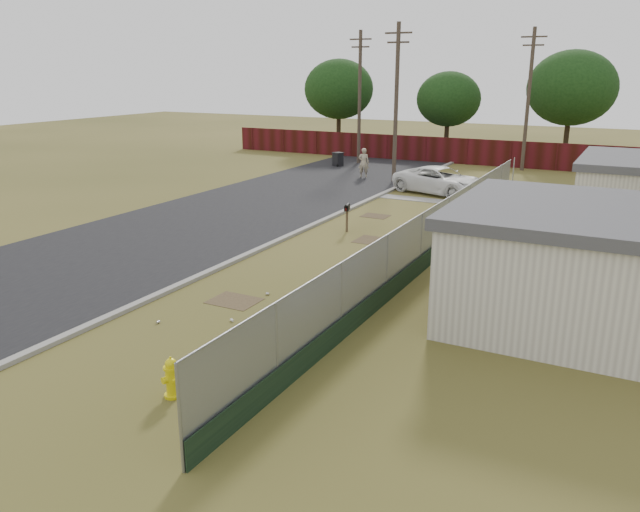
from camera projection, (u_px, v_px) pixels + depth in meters
The scene contains 12 objects.
ground at pixel (335, 260), 21.94m from camera, with size 120.00×120.00×0.00m, color olive.
street at pixel (286, 201), 31.77m from camera, with size 15.10×60.00×0.12m.
chainlink_fence at pixel (431, 242), 21.20m from camera, with size 0.10×27.06×2.02m.
privacy_fence at pixel (413, 148), 45.57m from camera, with size 30.00×0.12×1.80m, color #480F14.
utility_poles at pixel (427, 98), 39.77m from camera, with size 12.60×8.24×9.00m.
horizon_trees at pixel (509, 99), 40.24m from camera, with size 33.32×31.94×7.78m.
fire_hydrant at pixel (172, 378), 12.67m from camera, with size 0.47×0.47×0.89m.
mailbox at pixel (347, 210), 25.50m from camera, with size 0.29×0.51×1.17m.
pickup_truck at pixel (441, 181), 33.41m from camera, with size 2.38×5.17×1.44m, color white.
pedestrian at pixel (364, 163), 38.45m from camera, with size 0.66×0.44×1.82m, color tan.
trash_bin at pixel (338, 159), 43.10m from camera, with size 0.80×0.86×0.95m.
scattered_litter at pixel (294, 286), 19.20m from camera, with size 3.40×10.81×0.07m.
Camera 1 is at (9.24, -18.84, 6.44)m, focal length 35.00 mm.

